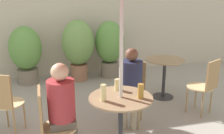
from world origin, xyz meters
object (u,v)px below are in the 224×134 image
cafe_table_near (121,110)px  seated_person_1 (63,105)px  beer_glass_2 (117,84)px  bistro_chair_1 (50,120)px  bistro_chair_3 (4,99)px  potted_plant_0 (26,52)px  potted_plant_2 (110,45)px  cafe_table_far (164,69)px  beer_glass_0 (103,93)px  bistro_chair_2 (207,83)px  potted_plant_1 (78,45)px  beer_glass_1 (141,91)px  seated_person_0 (131,81)px  bistro_chair_0 (133,87)px

cafe_table_near → seated_person_1: (-0.67, -0.01, 0.15)m
cafe_table_near → beer_glass_2: beer_glass_2 is taller
bistro_chair_1 → bistro_chair_3: (-0.56, 0.74, 0.00)m
potted_plant_0 → potted_plant_2: (1.80, -0.03, 0.04)m
beer_glass_2 → potted_plant_0: bearing=114.7°
cafe_table_far → seated_person_1: seated_person_1 is taller
seated_person_1 → beer_glass_0: size_ratio=6.16×
bistro_chair_2 → bistro_chair_3: size_ratio=1.00×
bistro_chair_1 → bistro_chair_3: 0.93m
seated_person_1 → potted_plant_1: 2.89m
beer_glass_0 → potted_plant_2: bearing=74.2°
bistro_chair_1 → beer_glass_1: size_ratio=5.27×
beer_glass_1 → potted_plant_0: bearing=115.3°
beer_glass_2 → bistro_chair_1: bearing=-164.1°
cafe_table_far → seated_person_0: seated_person_0 is taller
bistro_chair_3 → beer_glass_0: 1.43m
beer_glass_0 → potted_plant_1: size_ratio=0.15×
bistro_chair_3 → cafe_table_near: bearing=177.2°
bistro_chair_0 → potted_plant_0: bearing=155.6°
bistro_chair_1 → potted_plant_2: 3.21m
bistro_chair_0 → cafe_table_far: bearing=69.0°
bistro_chair_0 → seated_person_0: size_ratio=0.78×
cafe_table_near → seated_person_0: 0.68m
cafe_table_near → beer_glass_0: beer_glass_0 is taller
bistro_chair_3 → potted_plant_2: (1.99, 2.13, 0.18)m
beer_glass_2 → potted_plant_0: (-1.22, 2.66, -0.12)m
seated_person_0 → potted_plant_0: 2.77m
seated_person_1 → potted_plant_1: potted_plant_1 is taller
bistro_chair_3 → bistro_chair_2: bearing=-157.4°
bistro_chair_1 → potted_plant_0: (-0.38, 2.90, 0.14)m
bistro_chair_2 → potted_plant_0: 3.60m
cafe_table_near → cafe_table_far: size_ratio=1.03×
seated_person_1 → beer_glass_1: seated_person_1 is taller
bistro_chair_2 → beer_glass_1: bearing=-0.1°
beer_glass_0 → bistro_chair_3: bearing=146.1°
bistro_chair_1 → potted_plant_2: size_ratio=0.72×
cafe_table_near → beer_glass_2: size_ratio=5.34×
bistro_chair_0 → bistro_chair_1: same height
bistro_chair_2 → beer_glass_2: bistro_chair_2 is taller
bistro_chair_3 → seated_person_1: size_ratio=0.77×
potted_plant_1 → cafe_table_far: bearing=-45.3°
cafe_table_far → beer_glass_0: bearing=-134.9°
seated_person_0 → potted_plant_0: potted_plant_0 is taller
bistro_chair_1 → beer_glass_0: (0.60, -0.04, 0.28)m
potted_plant_2 → cafe_table_near: bearing=-101.8°
bistro_chair_3 → seated_person_0: seated_person_0 is taller
bistro_chair_3 → potted_plant_2: size_ratio=0.72×
seated_person_0 → seated_person_1: (-1.00, -0.60, 0.02)m
cafe_table_near → seated_person_1: bearing=-179.2°
bistro_chair_2 → bistro_chair_3: same height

